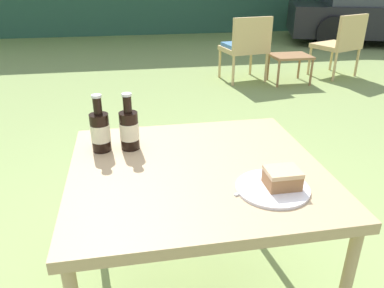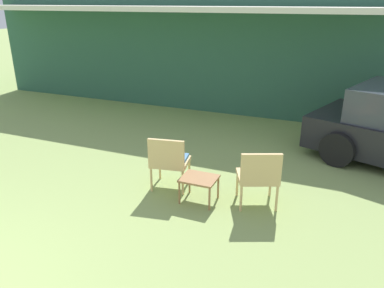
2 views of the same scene
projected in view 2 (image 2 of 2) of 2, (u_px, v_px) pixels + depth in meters
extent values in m
cube|color=#2D5B47|center=(200.00, 42.00, 11.31)|extent=(11.49, 3.67, 3.15)
cube|color=silver|center=(162.00, 9.00, 8.86)|extent=(10.91, 1.20, 0.12)
cylinder|color=black|center=(372.00, 125.00, 7.90)|extent=(0.65, 0.39, 0.62)
cylinder|color=black|center=(338.00, 149.00, 6.60)|extent=(0.65, 0.39, 0.62)
cylinder|color=tan|center=(189.00, 171.00, 6.04)|extent=(0.04, 0.04, 0.40)
cylinder|color=tan|center=(160.00, 168.00, 6.14)|extent=(0.04, 0.04, 0.40)
cylinder|color=tan|center=(183.00, 183.00, 5.63)|extent=(0.04, 0.04, 0.40)
cylinder|color=tan|center=(151.00, 180.00, 5.74)|extent=(0.04, 0.04, 0.40)
cube|color=tan|center=(170.00, 162.00, 5.80)|extent=(0.63, 0.59, 0.06)
cube|color=tan|center=(166.00, 153.00, 5.52)|extent=(0.55, 0.15, 0.41)
cube|color=#4C7FB7|center=(170.00, 158.00, 5.78)|extent=(0.56, 0.50, 0.05)
cylinder|color=tan|center=(270.00, 184.00, 5.60)|extent=(0.04, 0.04, 0.40)
cylinder|color=tan|center=(237.00, 184.00, 5.60)|extent=(0.04, 0.04, 0.40)
cylinder|color=tan|center=(277.00, 198.00, 5.19)|extent=(0.04, 0.04, 0.40)
cylinder|color=tan|center=(241.00, 199.00, 5.19)|extent=(0.04, 0.04, 0.40)
cube|color=tan|center=(257.00, 177.00, 5.31)|extent=(0.70, 0.67, 0.06)
cube|color=tan|center=(261.00, 168.00, 5.02)|extent=(0.53, 0.26, 0.41)
cube|color=#996B42|center=(199.00, 179.00, 5.39)|extent=(0.51, 0.42, 0.03)
cylinder|color=#996B42|center=(179.00, 193.00, 5.38)|extent=(0.03, 0.03, 0.35)
cylinder|color=#996B42|center=(209.00, 199.00, 5.22)|extent=(0.03, 0.03, 0.35)
cylinder|color=#996B42|center=(190.00, 182.00, 5.71)|extent=(0.03, 0.03, 0.35)
cylinder|color=#996B42|center=(218.00, 188.00, 5.54)|extent=(0.03, 0.03, 0.35)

